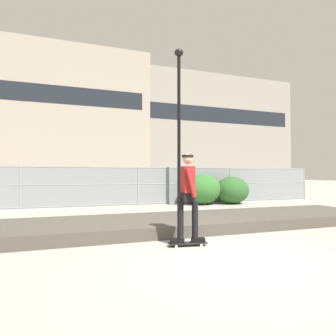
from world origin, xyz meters
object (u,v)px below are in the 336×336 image
skateboard (188,243)px  shrub_center (232,190)px  skater (188,192)px  shrub_left (202,189)px  parked_car_near (72,187)px  street_lamp (179,109)px

skateboard → shrub_center: bearing=52.5°
skater → shrub_left: 7.73m
parked_car_near → shrub_left: 6.84m
street_lamp → parked_car_near: size_ratio=1.68×
skateboard → parked_car_near: bearing=105.1°
skateboard → skater: bearing=116.6°
skateboard → parked_car_near: size_ratio=0.18×
parked_car_near → skater: bearing=-74.9°
street_lamp → shrub_left: 4.09m
shrub_center → shrub_left: bearing=173.0°
skater → shrub_center: bearing=52.5°
skateboard → shrub_left: (3.51, 6.87, 0.70)m
skateboard → shrub_center: shrub_center is taller
skateboard → street_lamp: size_ratio=0.11×
parked_car_near → shrub_left: (6.17, -2.95, -0.08)m
parked_car_near → shrub_center: 8.39m
skateboard → shrub_left: size_ratio=0.42×
skater → shrub_left: size_ratio=0.94×
street_lamp → parked_car_near: street_lamp is taller
street_lamp → shrub_left: size_ratio=3.90×
street_lamp → parked_car_near: bearing=149.0°
parked_car_near → skateboard: bearing=-74.9°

